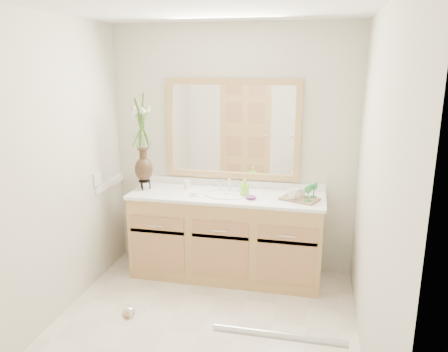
% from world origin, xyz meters
% --- Properties ---
extents(floor, '(2.60, 2.60, 0.00)m').
position_xyz_m(floor, '(0.00, 0.00, 0.00)').
color(floor, silver).
rests_on(floor, ground).
extents(ceiling, '(2.40, 2.60, 0.02)m').
position_xyz_m(ceiling, '(0.00, 0.00, 2.40)').
color(ceiling, white).
rests_on(ceiling, wall_back).
extents(wall_back, '(2.40, 0.02, 2.40)m').
position_xyz_m(wall_back, '(0.00, 1.30, 1.20)').
color(wall_back, beige).
rests_on(wall_back, floor).
extents(wall_front, '(2.40, 0.02, 2.40)m').
position_xyz_m(wall_front, '(0.00, -1.30, 1.20)').
color(wall_front, beige).
rests_on(wall_front, floor).
extents(wall_left, '(0.02, 2.60, 2.40)m').
position_xyz_m(wall_left, '(-1.20, 0.00, 1.20)').
color(wall_left, beige).
rests_on(wall_left, floor).
extents(wall_right, '(0.02, 2.60, 2.40)m').
position_xyz_m(wall_right, '(1.20, 0.00, 1.20)').
color(wall_right, beige).
rests_on(wall_right, floor).
extents(vanity, '(1.80, 0.55, 0.80)m').
position_xyz_m(vanity, '(0.00, 1.01, 0.40)').
color(vanity, tan).
rests_on(vanity, floor).
extents(counter, '(1.84, 0.57, 0.03)m').
position_xyz_m(counter, '(0.00, 1.01, 0.82)').
color(counter, white).
rests_on(counter, vanity).
extents(sink, '(0.38, 0.34, 0.23)m').
position_xyz_m(sink, '(0.00, 1.00, 0.78)').
color(sink, white).
rests_on(sink, counter).
extents(mirror, '(1.32, 0.04, 0.97)m').
position_xyz_m(mirror, '(0.00, 1.28, 1.41)').
color(mirror, white).
rests_on(mirror, wall_back).
extents(switch_plate, '(0.02, 0.12, 0.12)m').
position_xyz_m(switch_plate, '(-1.19, 0.76, 0.98)').
color(switch_plate, white).
rests_on(switch_plate, wall_left).
extents(door, '(0.80, 0.03, 2.00)m').
position_xyz_m(door, '(-0.30, -1.29, 1.00)').
color(door, tan).
rests_on(door, floor).
extents(grab_bar, '(0.55, 0.03, 0.03)m').
position_xyz_m(grab_bar, '(0.70, -1.27, 0.95)').
color(grab_bar, silver).
rests_on(grab_bar, wall_front).
extents(flower_vase, '(0.21, 0.21, 0.85)m').
position_xyz_m(flower_vase, '(-0.82, 1.02, 1.40)').
color(flower_vase, black).
rests_on(flower_vase, counter).
extents(tumbler, '(0.07, 0.07, 0.08)m').
position_xyz_m(tumbler, '(-0.42, 1.12, 0.87)').
color(tumbler, white).
rests_on(tumbler, counter).
extents(soap_dish, '(0.10, 0.10, 0.03)m').
position_xyz_m(soap_dish, '(-0.29, 0.91, 0.84)').
color(soap_dish, white).
rests_on(soap_dish, counter).
extents(soap_bottle, '(0.07, 0.07, 0.14)m').
position_xyz_m(soap_bottle, '(0.17, 1.03, 0.90)').
color(soap_bottle, '#84D933').
rests_on(soap_bottle, counter).
extents(purple_dish, '(0.12, 0.11, 0.04)m').
position_xyz_m(purple_dish, '(0.25, 0.91, 0.85)').
color(purple_dish, '#5F2776').
rests_on(purple_dish, counter).
extents(tray, '(0.38, 0.32, 0.02)m').
position_xyz_m(tray, '(0.68, 0.98, 0.84)').
color(tray, brown).
rests_on(tray, counter).
extents(mug_left, '(0.11, 0.11, 0.10)m').
position_xyz_m(mug_left, '(0.62, 0.95, 0.90)').
color(mug_left, white).
rests_on(mug_left, tray).
extents(mug_right, '(0.12, 0.12, 0.09)m').
position_xyz_m(mug_right, '(0.70, 1.03, 0.89)').
color(mug_right, white).
rests_on(mug_right, tray).
extents(goblet_front, '(0.07, 0.07, 0.15)m').
position_xyz_m(goblet_front, '(0.75, 0.92, 0.95)').
color(goblet_front, '#297C3D').
rests_on(goblet_front, tray).
extents(goblet_back, '(0.06, 0.06, 0.14)m').
position_xyz_m(goblet_back, '(0.80, 1.05, 0.94)').
color(goblet_back, '#297C3D').
rests_on(goblet_back, tray).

